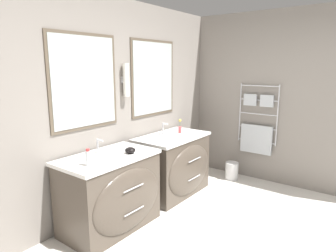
{
  "coord_description": "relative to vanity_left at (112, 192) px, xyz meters",
  "views": [
    {
      "loc": [
        -2.43,
        -0.61,
        1.8
      ],
      "look_at": [
        0.36,
        1.48,
        1.09
      ],
      "focal_mm": 32.0,
      "sensor_mm": 36.0,
      "label": 1
    }
  ],
  "objects": [
    {
      "name": "toiletry_bottle",
      "position": [
        -0.34,
        -0.06,
        0.49
      ],
      "size": [
        0.05,
        0.05,
        0.17
      ],
      "color": "silver",
      "rests_on": "vanity_left"
    },
    {
      "name": "waste_bin",
      "position": [
        2.18,
        -0.42,
        -0.29
      ],
      "size": [
        0.21,
        0.21,
        0.27
      ],
      "color": "silver",
      "rests_on": "ground_plane"
    },
    {
      "name": "vanity_right",
      "position": [
        1.18,
        0.0,
        0.0
      ],
      "size": [
        1.08,
        0.69,
        0.84
      ],
      "color": "#4C4238",
      "rests_on": "ground_plane"
    },
    {
      "name": "wall_back",
      "position": [
        0.34,
        0.41,
        0.88
      ],
      "size": [
        5.84,
        0.16,
        2.6
      ],
      "color": "gray",
      "rests_on": "ground_plane"
    },
    {
      "name": "faucet_right",
      "position": [
        1.18,
        0.19,
        0.49
      ],
      "size": [
        0.17,
        0.1,
        0.16
      ],
      "color": "silver",
      "rests_on": "vanity_right"
    },
    {
      "name": "vanity_left",
      "position": [
        0.0,
        0.0,
        0.0
      ],
      "size": [
        1.08,
        0.69,
        0.84
      ],
      "color": "#4C4238",
      "rests_on": "ground_plane"
    },
    {
      "name": "flower_vase",
      "position": [
        1.37,
        0.04,
        0.5
      ],
      "size": [
        0.05,
        0.05,
        0.21
      ],
      "color": "#CC4C51",
      "rests_on": "vanity_right"
    },
    {
      "name": "wall_right",
      "position": [
        2.48,
        -0.78,
        0.86
      ],
      "size": [
        0.13,
        4.17,
        2.6
      ],
      "color": "gray",
      "rests_on": "ground_plane"
    },
    {
      "name": "amenity_bowl",
      "position": [
        0.2,
        -0.1,
        0.45
      ],
      "size": [
        0.12,
        0.12,
        0.07
      ],
      "color": "black",
      "rests_on": "vanity_left"
    },
    {
      "name": "faucet_left",
      "position": [
        0.0,
        0.19,
        0.49
      ],
      "size": [
        0.17,
        0.1,
        0.16
      ],
      "color": "silver",
      "rests_on": "vanity_left"
    }
  ]
}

